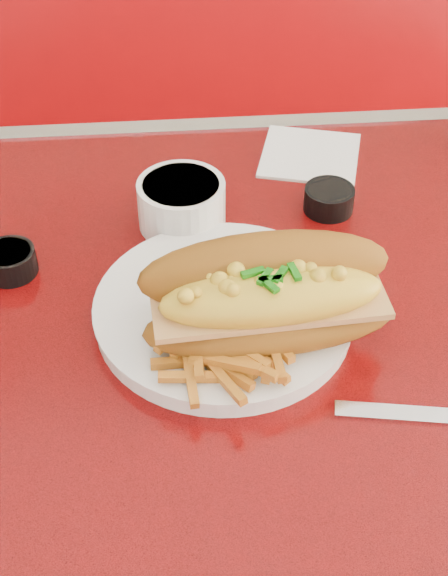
{
  "coord_description": "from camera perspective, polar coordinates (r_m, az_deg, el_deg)",
  "views": [
    {
      "loc": [
        -0.13,
        -0.54,
        1.33
      ],
      "look_at": [
        -0.08,
        0.03,
        0.81
      ],
      "focal_mm": 50.0,
      "sensor_mm": 36.0,
      "label": 1
    }
  ],
  "objects": [
    {
      "name": "mac_hoagie",
      "position": [
        0.73,
        3.17,
        -0.54
      ],
      "size": [
        0.24,
        0.13,
        0.1
      ],
      "rotation": [
        0.0,
        0.0,
        0.07
      ],
      "color": "#925817",
      "rests_on": "dinner_plate"
    },
    {
      "name": "fries_pile",
      "position": [
        0.73,
        -0.1,
        -3.74
      ],
      "size": [
        0.14,
        0.14,
        0.03
      ],
      "primitive_type": null,
      "rotation": [
        0.0,
        0.0,
        0.4
      ],
      "color": "orange",
      "rests_on": "dinner_plate"
    },
    {
      "name": "booth_bench_far",
      "position": [
        1.71,
        0.43,
        4.65
      ],
      "size": [
        1.2,
        0.51,
        0.9
      ],
      "color": "#A50B0E",
      "rests_on": "ground"
    },
    {
      "name": "dinner_plate",
      "position": [
        0.79,
        -0.0,
        -1.59
      ],
      "size": [
        0.32,
        0.32,
        0.02
      ],
      "rotation": [
        0.0,
        0.0,
        0.26
      ],
      "color": "white",
      "rests_on": "diner_table"
    },
    {
      "name": "sauce_cup_right",
      "position": [
        0.94,
        7.48,
        6.34
      ],
      "size": [
        0.06,
        0.06,
        0.03
      ],
      "rotation": [
        0.0,
        0.0,
        -0.04
      ],
      "color": "black",
      "rests_on": "diner_table"
    },
    {
      "name": "sauce_cup_left",
      "position": [
        0.87,
        -15.01,
        1.9
      ],
      "size": [
        0.07,
        0.07,
        0.03
      ],
      "rotation": [
        0.0,
        0.0,
        -0.43
      ],
      "color": "black",
      "rests_on": "diner_table"
    },
    {
      "name": "fork",
      "position": [
        0.77,
        2.81,
        -2.61
      ],
      "size": [
        0.09,
        0.14,
        0.0
      ],
      "rotation": [
        0.0,
        0.0,
        2.11
      ],
      "color": "#BCBBC0",
      "rests_on": "dinner_plate"
    },
    {
      "name": "paper_napkin",
      "position": [
        1.04,
        6.14,
        9.37
      ],
      "size": [
        0.15,
        0.15,
        0.0
      ],
      "primitive_type": "cube",
      "rotation": [
        0.0,
        0.0,
        -0.27
      ],
      "color": "white",
      "rests_on": "diner_table"
    },
    {
      "name": "gravy_ramekin",
      "position": [
        0.9,
        -3.04,
        6.08
      ],
      "size": [
        0.1,
        0.1,
        0.05
      ],
      "rotation": [
        0.0,
        0.0,
        -0.03
      ],
      "color": "white",
      "rests_on": "diner_table"
    },
    {
      "name": "diner_table",
      "position": [
        0.91,
        5.16,
        -10.38
      ],
      "size": [
        1.23,
        0.83,
        0.77
      ],
      "color": "red",
      "rests_on": "ground"
    }
  ]
}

